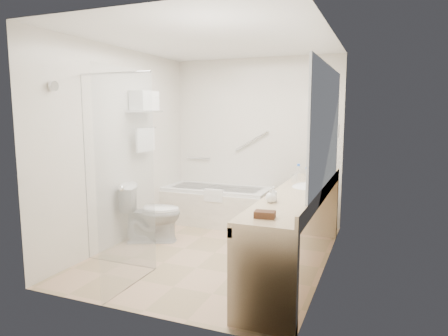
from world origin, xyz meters
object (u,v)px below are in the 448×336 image
at_px(bathtub, 217,205).
at_px(amenity_basket, 265,214).
at_px(vanity_counter, 298,212).
at_px(toilet, 151,213).
at_px(water_bottle_left, 307,175).

xyz_separation_m(bathtub, amenity_basket, (1.48, -2.49, 0.60)).
relative_size(bathtub, amenity_basket, 9.74).
xyz_separation_m(bathtub, vanity_counter, (1.52, -1.39, 0.36)).
bearing_deg(toilet, vanity_counter, -121.98).
height_order(bathtub, water_bottle_left, water_bottle_left).
distance_m(toilet, water_bottle_left, 2.06).
bearing_deg(amenity_basket, water_bottle_left, 90.20).
distance_m(vanity_counter, toilet, 2.01).
bearing_deg(water_bottle_left, vanity_counter, -86.11).
distance_m(toilet, amenity_basket, 2.41).
bearing_deg(amenity_basket, bathtub, 120.66).
bearing_deg(vanity_counter, amenity_basket, -92.34).
relative_size(vanity_counter, toilet, 3.50).
height_order(bathtub, toilet, toilet).
height_order(vanity_counter, toilet, vanity_counter).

